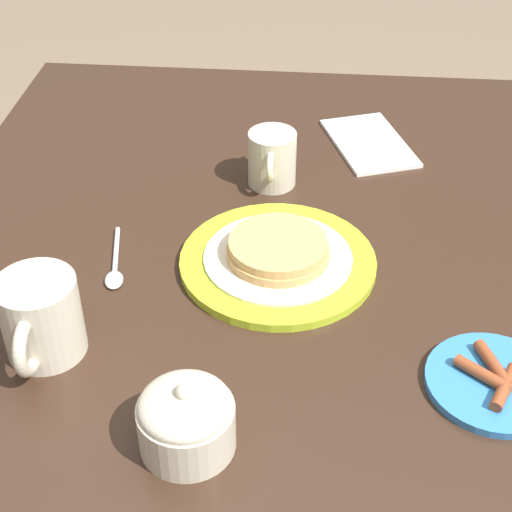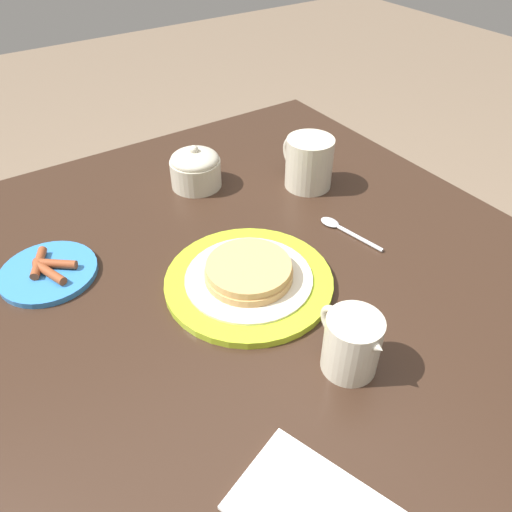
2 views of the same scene
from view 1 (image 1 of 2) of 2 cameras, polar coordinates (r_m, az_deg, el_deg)
dining_table at (r=1.14m, az=1.59°, el=-4.58°), size 1.14×1.00×0.75m
pancake_plate at (r=1.03m, az=1.49°, el=-0.09°), size 0.26×0.26×0.04m
side_plate_bacon at (r=0.91m, az=16.89°, el=-8.74°), size 0.15×0.15×0.02m
coffee_mug at (r=0.91m, az=-15.42°, el=-4.38°), size 0.13×0.09×0.10m
creamer_pitcher at (r=1.18m, az=1.18°, el=7.20°), size 0.11×0.07×0.09m
sugar_bowl at (r=0.80m, az=-5.11°, el=-11.71°), size 0.10×0.10×0.09m
napkin at (r=1.31m, az=8.24°, el=8.14°), size 0.21×0.16×0.01m
spoon at (r=1.04m, az=-10.23°, el=-0.85°), size 0.13×0.04×0.01m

